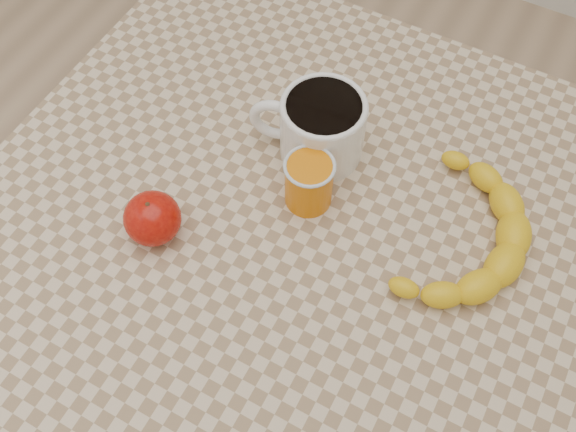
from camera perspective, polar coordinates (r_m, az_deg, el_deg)
The scene contains 6 objects.
ground at distance 1.49m, azimuth 0.00°, elevation -15.36°, with size 3.00×3.00×0.00m, color tan.
table at distance 0.87m, azimuth 0.00°, elevation -3.57°, with size 0.80×0.80×0.75m.
coffee_mug at distance 0.82m, azimuth 2.88°, elevation 8.03°, with size 0.16×0.13×0.09m.
orange_juice_glass at distance 0.79m, azimuth 1.87°, elevation 3.06°, with size 0.06×0.06×0.07m.
apple at distance 0.78m, azimuth -11.96°, elevation -0.21°, with size 0.07×0.07×0.06m.
banana at distance 0.79m, azimuth 15.25°, elevation -1.62°, with size 0.21×0.28×0.04m, color yellow, non-canonical shape.
Camera 1 is at (0.19, -0.35, 1.44)m, focal length 40.00 mm.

